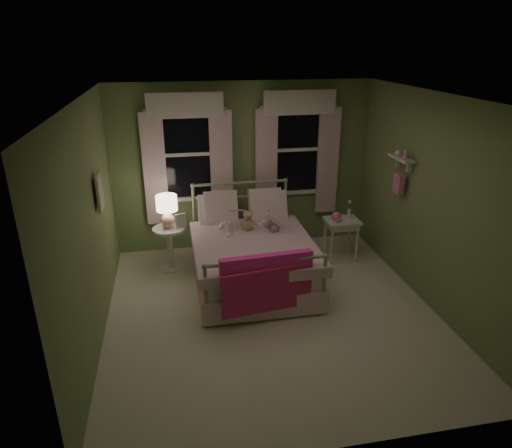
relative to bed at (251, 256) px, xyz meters
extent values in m
plane|color=silver|center=(0.11, -0.83, -0.38)|extent=(4.20, 4.20, 0.00)
plane|color=white|center=(0.11, -0.83, 2.22)|extent=(4.20, 4.20, 0.00)
plane|color=#788D55|center=(0.11, 1.27, 0.92)|extent=(4.00, 0.00, 4.00)
plane|color=#788D55|center=(0.11, -2.93, 0.92)|extent=(4.00, 0.00, 4.00)
plane|color=#788D55|center=(-1.89, -0.83, 0.92)|extent=(0.00, 4.20, 4.20)
plane|color=#788D55|center=(2.11, -0.83, 0.92)|extent=(0.00, 4.20, 4.20)
cube|color=white|center=(0.00, -0.03, 0.04)|extent=(1.44, 1.94, 0.26)
cube|color=white|center=(0.00, -0.03, -0.20)|extent=(1.54, 2.02, 0.30)
cube|color=white|center=(0.00, -0.18, 0.22)|extent=(1.58, 1.75, 0.14)
cylinder|color=#9EB793|center=(-0.69, -0.03, -0.08)|extent=(0.04, 1.90, 0.04)
cylinder|color=#9EB793|center=(0.69, -0.03, -0.08)|extent=(0.04, 1.90, 0.04)
cylinder|color=#9EB793|center=(-0.71, 0.94, 0.19)|extent=(0.04, 0.04, 1.15)
cylinder|color=#9EB793|center=(0.71, 0.94, 0.19)|extent=(0.04, 0.04, 1.15)
sphere|color=#9EB793|center=(-0.71, 0.94, 0.77)|extent=(0.07, 0.07, 0.07)
sphere|color=#9EB793|center=(0.71, 0.94, 0.77)|extent=(0.07, 0.07, 0.07)
cylinder|color=#9EB793|center=(0.00, 0.94, 0.77)|extent=(1.42, 0.04, 0.04)
cylinder|color=#9EB793|center=(0.00, 0.94, 0.55)|extent=(1.38, 0.03, 0.03)
cylinder|color=#9EB793|center=(-0.71, -1.00, 0.02)|extent=(0.04, 0.04, 0.80)
cylinder|color=#9EB793|center=(0.71, -1.00, 0.02)|extent=(0.04, 0.04, 0.80)
sphere|color=#9EB793|center=(-0.71, -1.00, 0.42)|extent=(0.07, 0.07, 0.07)
sphere|color=#9EB793|center=(0.71, -1.00, 0.42)|extent=(0.07, 0.07, 0.07)
cylinder|color=#9EB793|center=(0.00, -1.00, 0.42)|extent=(1.42, 0.04, 0.04)
cube|color=white|center=(-0.38, 0.67, 0.42)|extent=(0.55, 0.32, 0.57)
cube|color=white|center=(0.38, 0.67, 0.42)|extent=(0.55, 0.32, 0.57)
cube|color=white|center=(-0.33, 0.67, 0.50)|extent=(0.48, 0.30, 0.51)
cube|color=white|center=(0.33, 0.67, 0.50)|extent=(0.48, 0.30, 0.51)
cube|color=#FF31A6|center=(0.00, -1.00, 0.34)|extent=(1.10, 0.18, 0.32)
cube|color=#D42964|center=(0.00, -1.07, 0.07)|extent=(1.10, 0.19, 0.55)
imported|color=#F7D1DD|center=(-0.28, 0.42, 0.57)|extent=(0.29, 0.20, 0.76)
imported|color=#F7D1DD|center=(0.28, 0.42, 0.54)|extent=(0.39, 0.33, 0.70)
imported|color=beige|center=(-0.28, 0.17, 0.58)|extent=(0.21, 0.14, 0.26)
imported|color=beige|center=(0.28, 0.17, 0.54)|extent=(0.21, 0.13, 0.26)
sphere|color=tan|center=(0.00, 0.27, 0.37)|extent=(0.18, 0.18, 0.18)
sphere|color=tan|center=(0.00, 0.25, 0.51)|extent=(0.13, 0.13, 0.13)
sphere|color=tan|center=(-0.04, 0.25, 0.56)|extent=(0.05, 0.05, 0.05)
sphere|color=tan|center=(0.04, 0.25, 0.56)|extent=(0.05, 0.05, 0.05)
sphere|color=tan|center=(-0.08, 0.24, 0.39)|extent=(0.07, 0.07, 0.07)
sphere|color=tan|center=(0.08, 0.24, 0.39)|extent=(0.07, 0.07, 0.07)
sphere|color=#8C6B51|center=(0.00, 0.20, 0.50)|extent=(0.04, 0.04, 0.04)
cylinder|color=white|center=(-1.10, 0.58, 0.25)|extent=(0.46, 0.46, 0.04)
cylinder|color=white|center=(-1.10, 0.58, -0.06)|extent=(0.08, 0.08, 0.60)
cylinder|color=white|center=(-1.10, 0.58, -0.37)|extent=(0.34, 0.34, 0.03)
sphere|color=#F8AC93|center=(-1.10, 0.58, 0.39)|extent=(0.20, 0.20, 0.20)
cylinder|color=pink|center=(-1.10, 0.58, 0.51)|extent=(0.03, 0.03, 0.12)
cylinder|color=#FFEAC6|center=(-1.10, 0.58, 0.65)|extent=(0.30, 0.30, 0.22)
imported|color=beige|center=(-1.00, 0.50, 0.27)|extent=(0.24, 0.27, 0.02)
cube|color=white|center=(1.46, 0.42, 0.25)|extent=(0.50, 0.40, 0.04)
cube|color=white|center=(1.46, 0.42, 0.18)|extent=(0.44, 0.34, 0.08)
cylinder|color=white|center=(1.26, 0.27, -0.07)|extent=(0.04, 0.04, 0.60)
cylinder|color=white|center=(1.66, 0.27, -0.07)|extent=(0.04, 0.04, 0.60)
cylinder|color=white|center=(1.26, 0.57, -0.07)|extent=(0.04, 0.04, 0.60)
cylinder|color=white|center=(1.66, 0.57, -0.07)|extent=(0.04, 0.04, 0.60)
sphere|color=pink|center=(1.36, 0.42, 0.33)|extent=(0.14, 0.14, 0.14)
cube|color=pink|center=(1.36, 0.33, 0.31)|extent=(0.11, 0.07, 0.04)
cylinder|color=white|center=(1.58, 0.47, 0.34)|extent=(0.05, 0.05, 0.14)
cylinder|color=#4C7F3F|center=(1.58, 0.47, 0.45)|extent=(0.01, 0.01, 0.12)
sphere|color=pink|center=(1.58, 0.47, 0.52)|extent=(0.06, 0.06, 0.06)
cube|color=black|center=(-0.74, 1.25, 1.17)|extent=(0.76, 0.02, 1.35)
cube|color=white|center=(-0.74, 1.23, 1.87)|extent=(0.84, 0.05, 0.06)
cube|color=white|center=(-0.74, 1.23, 0.47)|extent=(0.84, 0.05, 0.06)
cube|color=white|center=(-1.14, 1.23, 1.17)|extent=(0.06, 0.05, 1.40)
cube|color=white|center=(-0.34, 1.23, 1.17)|extent=(0.06, 0.05, 1.40)
cube|color=white|center=(-0.74, 1.23, 1.17)|extent=(0.76, 0.04, 0.05)
cube|color=white|center=(-1.24, 1.19, 0.97)|extent=(0.34, 0.06, 1.70)
cube|color=white|center=(-0.24, 1.19, 0.97)|extent=(0.34, 0.06, 1.70)
cube|color=white|center=(-0.74, 1.17, 1.90)|extent=(1.10, 0.08, 0.36)
cylinder|color=white|center=(-0.74, 1.21, 1.84)|extent=(1.20, 0.03, 0.03)
cube|color=black|center=(0.96, 1.25, 1.17)|extent=(0.76, 0.02, 1.35)
cube|color=white|center=(0.96, 1.23, 1.87)|extent=(0.84, 0.05, 0.06)
cube|color=white|center=(0.96, 1.23, 0.47)|extent=(0.84, 0.05, 0.06)
cube|color=white|center=(0.56, 1.23, 1.17)|extent=(0.06, 0.05, 1.40)
cube|color=white|center=(1.36, 1.23, 1.17)|extent=(0.06, 0.05, 1.40)
cube|color=white|center=(0.96, 1.23, 1.17)|extent=(0.76, 0.04, 0.05)
cube|color=silver|center=(0.46, 1.19, 0.97)|extent=(0.34, 0.06, 1.70)
cube|color=silver|center=(1.46, 1.19, 0.97)|extent=(0.34, 0.06, 1.70)
cube|color=white|center=(0.96, 1.17, 1.90)|extent=(1.10, 0.08, 0.36)
cylinder|color=white|center=(0.96, 1.21, 1.84)|extent=(1.20, 0.03, 0.03)
cube|color=white|center=(2.00, -0.13, 1.32)|extent=(0.15, 0.50, 0.03)
cube|color=white|center=(2.04, -0.28, 1.24)|extent=(0.06, 0.03, 0.14)
cube|color=white|center=(2.04, 0.02, 1.24)|extent=(0.06, 0.03, 0.14)
cylinder|color=pink|center=(2.00, -0.23, 1.39)|extent=(0.06, 0.06, 0.10)
sphere|color=white|center=(2.00, -0.03, 1.37)|extent=(0.08, 0.08, 0.08)
cube|color=pink|center=(2.01, -0.13, 0.97)|extent=(0.08, 0.18, 0.26)
cube|color=beige|center=(-1.84, -0.23, 1.12)|extent=(0.03, 0.32, 0.42)
cube|color=silver|center=(-1.83, -0.23, 1.12)|extent=(0.01, 0.25, 0.34)
camera|label=1|loc=(-1.00, -5.56, 2.79)|focal=32.00mm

